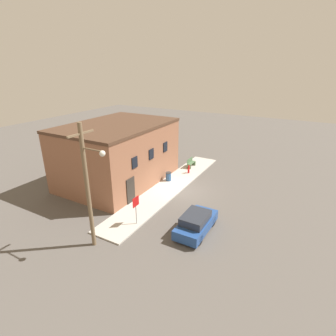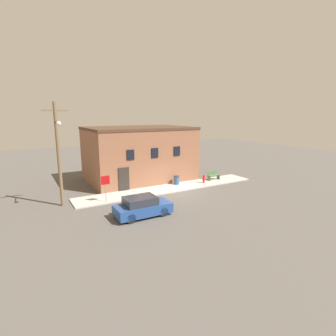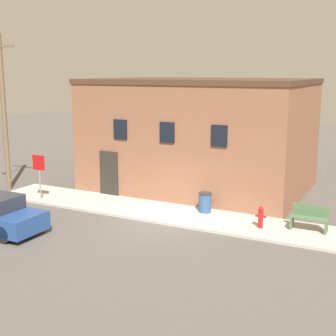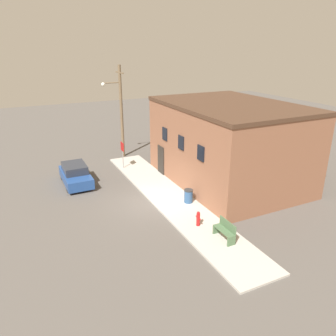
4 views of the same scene
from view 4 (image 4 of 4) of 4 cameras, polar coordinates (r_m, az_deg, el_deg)
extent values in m
plane|color=#56514C|center=(20.35, -2.94, -6.11)|extent=(80.00, 80.00, 0.00)
cube|color=#BCB7AD|center=(20.81, 0.36, -5.29)|extent=(17.70, 2.60, 0.11)
cube|color=#8E5B42|center=(23.10, 10.41, 3.96)|extent=(10.41, 7.33, 5.31)
cube|color=#4C3323|center=(22.49, 10.86, 10.75)|extent=(10.51, 7.43, 0.24)
cube|color=black|center=(23.11, -0.55, 5.95)|extent=(0.70, 0.08, 0.90)
cube|color=black|center=(21.02, 2.29, 4.44)|extent=(0.70, 0.08, 0.90)
cube|color=black|center=(19.00, 5.74, 2.59)|extent=(0.70, 0.08, 0.90)
cube|color=#2D2823|center=(24.35, -1.24, 1.32)|extent=(1.00, 0.08, 2.20)
cylinder|color=red|center=(17.66, 5.27, -8.94)|extent=(0.19, 0.19, 0.70)
sphere|color=red|center=(17.47, 5.31, -7.81)|extent=(0.17, 0.17, 0.17)
cylinder|color=red|center=(17.72, 5.03, -8.44)|extent=(0.11, 0.09, 0.09)
cylinder|color=red|center=(17.50, 5.54, -8.86)|extent=(0.11, 0.09, 0.09)
cylinder|color=gray|center=(25.65, -7.87, 2.23)|extent=(0.06, 0.06, 2.08)
cube|color=red|center=(25.43, -7.99, 3.71)|extent=(0.69, 0.02, 0.69)
cube|color=#4C6B47|center=(17.18, 8.48, -10.44)|extent=(0.08, 0.44, 0.47)
cube|color=#4C6B47|center=(16.33, 10.97, -12.41)|extent=(0.08, 0.44, 0.47)
cube|color=#4C6B47|center=(16.61, 9.74, -10.65)|extent=(1.33, 0.44, 0.04)
cube|color=#4C6B47|center=(16.59, 10.37, -9.75)|extent=(1.33, 0.04, 0.45)
cylinder|color=#2D517F|center=(20.07, 3.58, -4.96)|extent=(0.52, 0.52, 0.78)
cylinder|color=#2D2D2D|center=(19.89, 3.60, -3.87)|extent=(0.55, 0.55, 0.06)
cylinder|color=brown|center=(28.10, -8.10, 9.54)|extent=(0.24, 0.24, 7.70)
cylinder|color=brown|center=(27.54, -9.79, 14.42)|extent=(0.09, 1.40, 0.09)
sphere|color=silver|center=(27.36, -11.23, 14.08)|extent=(0.32, 0.32, 0.32)
cube|color=brown|center=(27.68, -8.45, 16.12)|extent=(1.80, 0.10, 0.10)
cylinder|color=black|center=(22.87, -13.29, -2.68)|extent=(0.63, 0.20, 0.63)
cylinder|color=black|center=(22.64, -16.99, -3.29)|extent=(0.63, 0.20, 0.63)
cylinder|color=black|center=(25.03, -14.54, -0.73)|extent=(0.63, 0.20, 0.63)
cylinder|color=black|center=(24.83, -17.93, -1.27)|extent=(0.63, 0.20, 0.63)
cube|color=#23478C|center=(23.75, -15.75, -1.51)|extent=(3.82, 1.71, 0.68)
cube|color=#282D38|center=(23.72, -15.98, 0.01)|extent=(2.10, 1.50, 0.54)
camera|label=1|loc=(35.89, -31.43, 19.90)|focal=28.00mm
camera|label=2|loc=(31.35, -49.19, 9.36)|focal=28.00mm
camera|label=3|loc=(12.39, -67.06, -7.62)|focal=50.00mm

